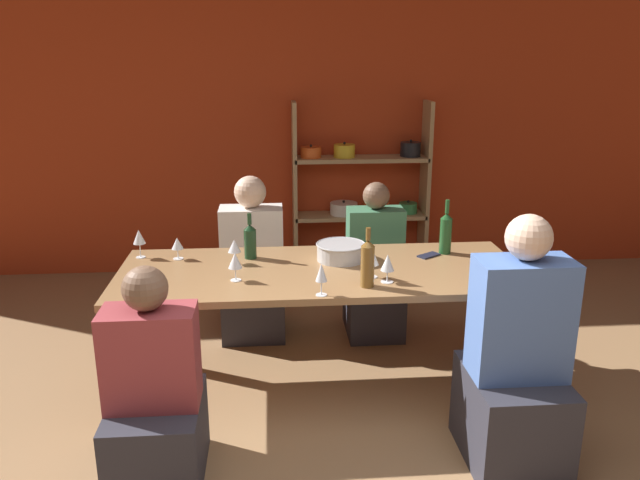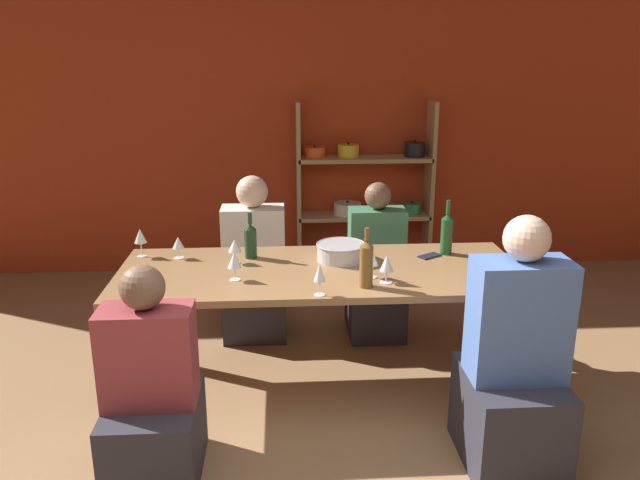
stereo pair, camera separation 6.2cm
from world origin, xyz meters
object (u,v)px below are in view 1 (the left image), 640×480
Objects in this scene: wine_bottle_dark at (250,241)px; cell_phone at (429,255)px; shelf_unit at (362,209)px; mixing_bowl at (341,251)px; wine_glass_empty_b at (234,246)px; wine_glass_red_b at (235,261)px; wine_glass_white_a at (372,258)px; person_far_a at (374,279)px; wine_glass_white_c at (388,264)px; wine_glass_white_b at (177,244)px; person_near_a at (515,376)px; wine_glass_red_a at (321,273)px; wine_bottle_green at (368,263)px; wine_glass_empty_a at (139,237)px; person_near_b at (155,405)px; wine_bottle_amber at (446,232)px; dining_table at (321,283)px; person_far_b at (253,277)px.

cell_phone is (1.12, -0.05, -0.11)m from wine_bottle_dark.
mixing_bowl is at bearing -102.18° from shelf_unit.
wine_glass_empty_b is 0.92× the size of wine_glass_red_b.
wine_glass_white_a is 0.15× the size of person_far_a.
wine_glass_white_c is at bearing -24.47° from wine_glass_empty_b.
wine_glass_white_b is (-1.43, -1.84, 0.26)m from shelf_unit.
person_near_a is at bearing -46.02° from wine_glass_white_a.
wine_bottle_dark is 0.41m from wine_glass_red_b.
wine_glass_red_b is (0.38, -0.42, 0.02)m from wine_glass_white_b.
wine_glass_red_b is at bearing 150.53° from wine_glass_red_a.
wine_bottle_dark is 1.90× the size of wine_glass_empty_b.
wine_bottle_dark reaches higher than mixing_bowl.
wine_bottle_green is at bearing -97.72° from shelf_unit.
wine_glass_empty_b is at bearing 158.70° from wine_glass_white_a.
wine_glass_empty_a is (-1.34, 0.62, -0.00)m from wine_bottle_green.
person_near_b reaches higher than wine_glass_empty_b.
wine_bottle_dark is at bearing -5.46° from wine_glass_empty_a.
wine_bottle_amber is at bearing -82.01° from shelf_unit.
wine_glass_empty_a reaches higher than wine_glass_red_a.
wine_glass_empty_a is 1.82m from cell_phone.
dining_table is 0.57m from wine_glass_empty_b.
wine_bottle_green is at bearing -133.40° from cell_phone.
cell_phone is (1.57, -0.07, -0.09)m from wine_glass_white_b.
wine_glass_empty_b reaches higher than mixing_bowl.
person_far_b is (0.44, 0.60, -0.45)m from wine_glass_white_b.
wine_bottle_dark is at bearing 177.30° from cell_phone.
person_far_b is at bearing 38.91° from wine_glass_empty_a.
wine_bottle_green is 2.21× the size of wine_glass_empty_b.
wine_glass_white_a is 0.15× the size of person_far_b.
wine_bottle_amber is (0.59, 0.55, 0.00)m from wine_bottle_green.
wine_glass_empty_a is at bearing 102.56° from person_near_b.
wine_glass_empty_b is (-1.33, -0.10, -0.03)m from wine_bottle_amber.
wine_bottle_green reaches higher than cell_phone.
wine_bottle_dark is at bearing 120.52° from wine_glass_red_a.
wine_glass_red_b is (0.02, -0.30, 0.01)m from wine_glass_empty_b.
shelf_unit is at bearing 83.06° from wine_glass_white_a.
wine_bottle_dark is at bearing -180.00° from wine_bottle_amber.
wine_glass_empty_b is at bearing 130.64° from wine_glass_red_a.
wine_glass_empty_b is at bearing -118.66° from shelf_unit.
person_near_b is at bearing -112.83° from wine_bottle_dark.
wine_glass_empty_b is at bearing 32.64° from person_far_a.
shelf_unit reaches higher than person_near_b.
wine_glass_white_a is 1.04× the size of wine_glass_red_b.
person_near_a reaches higher than wine_bottle_amber.
wine_glass_red_a reaches higher than dining_table.
wine_bottle_dark reaches higher than dining_table.
wine_bottle_amber is 1.48m from person_far_b.
wine_bottle_green is 2.05× the size of cell_phone.
person_far_a is 0.89m from person_far_b.
wine_glass_white_c reaches higher than wine_glass_white_b.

